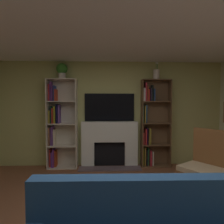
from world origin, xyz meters
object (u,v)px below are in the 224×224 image
(fireplace, at_px, (110,143))
(armchair, at_px, (207,164))
(tv, at_px, (109,107))
(bookshelf_left, at_px, (59,124))
(potted_plant, at_px, (62,70))
(bookshelf_right, at_px, (152,124))
(coffee_table, at_px, (141,216))
(vase_with_flowers, at_px, (156,74))

(fireplace, relative_size, armchair, 1.32)
(tv, height_order, armchair, tv)
(fireplace, distance_m, armchair, 2.25)
(bookshelf_left, xyz_separation_m, potted_plant, (0.09, -0.03, 1.26))
(bookshelf_right, bearing_deg, fireplace, -179.73)
(fireplace, relative_size, bookshelf_left, 0.69)
(armchair, relative_size, coffee_table, 1.19)
(tv, relative_size, coffee_table, 1.30)
(armchair, bearing_deg, bookshelf_left, 149.48)
(fireplace, bearing_deg, bookshelf_left, -179.41)
(tv, height_order, potted_plant, potted_plant)
(tv, distance_m, coffee_table, 3.07)
(fireplace, distance_m, tv, 0.86)
(bookshelf_right, distance_m, armchair, 1.79)
(bookshelf_right, height_order, potted_plant, potted_plant)
(bookshelf_left, height_order, vase_with_flowers, vase_with_flowers)
(tv, xyz_separation_m, armchair, (1.55, -1.71, -0.88))
(coffee_table, bearing_deg, bookshelf_right, 74.50)
(bookshelf_right, height_order, armchair, bookshelf_right)
(potted_plant, bearing_deg, bookshelf_left, 158.64)
(potted_plant, bearing_deg, coffee_table, -63.76)
(armchair, bearing_deg, fireplace, 133.55)
(fireplace, height_order, armchair, armchair)
(bookshelf_right, bearing_deg, vase_with_flowers, -32.46)
(potted_plant, bearing_deg, armchair, -30.81)
(bookshelf_right, height_order, coffee_table, bookshelf_right)
(bookshelf_right, relative_size, armchair, 1.91)
(potted_plant, relative_size, vase_with_flowers, 0.89)
(fireplace, relative_size, tv, 1.21)
(bookshelf_left, height_order, armchair, bookshelf_left)
(bookshelf_left, xyz_separation_m, vase_with_flowers, (2.30, -0.04, 1.18))
(potted_plant, xyz_separation_m, coffee_table, (1.35, -2.75, -1.93))
(fireplace, distance_m, bookshelf_left, 1.28)
(fireplace, distance_m, bookshelf_right, 1.12)
(bookshelf_left, bearing_deg, tv, 4.07)
(coffee_table, bearing_deg, tv, 94.92)
(tv, distance_m, armchair, 2.47)
(tv, distance_m, bookshelf_left, 1.26)
(fireplace, height_order, potted_plant, potted_plant)
(vase_with_flowers, relative_size, coffee_table, 0.45)
(vase_with_flowers, bearing_deg, fireplace, 177.47)
(fireplace, xyz_separation_m, tv, (0.00, 0.07, 0.86))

